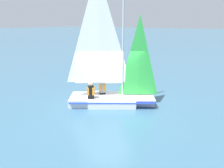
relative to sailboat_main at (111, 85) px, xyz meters
name	(u,v)px	position (x,y,z in m)	size (l,w,h in m)	color
ground_plane	(112,103)	(0.02, -0.04, -0.92)	(260.00, 260.00, 0.00)	#38607A
sailboat_main	(111,85)	(0.00, 0.00, 0.00)	(3.47, 4.13, 6.07)	silver
sailor_helm	(102,89)	(0.05, 0.54, -0.28)	(0.41, 0.43, 1.16)	black
sailor_crew	(91,93)	(-0.77, 0.60, -0.29)	(0.41, 0.43, 1.16)	black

